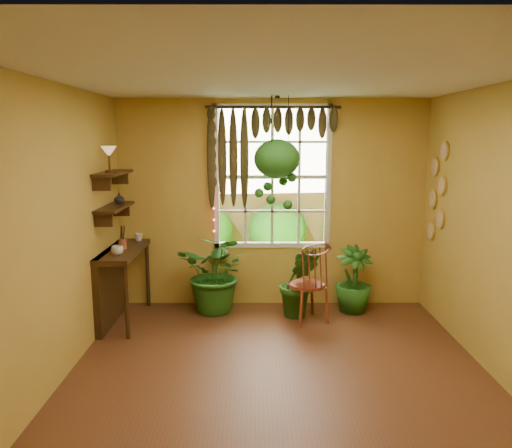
{
  "coord_description": "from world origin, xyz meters",
  "views": [
    {
      "loc": [
        -0.23,
        -4.2,
        2.22
      ],
      "look_at": [
        -0.21,
        1.15,
        1.28
      ],
      "focal_mm": 35.0,
      "sensor_mm": 36.0,
      "label": 1
    }
  ],
  "objects_px": {
    "windsor_chair": "(308,295)",
    "potted_plant_left": "(217,273)",
    "counter_ledge": "(115,277)",
    "hanging_basket": "(277,164)",
    "potted_plant_mid": "(299,282)"
  },
  "relations": [
    {
      "from": "windsor_chair",
      "to": "potted_plant_left",
      "type": "xyz_separation_m",
      "value": [
        -1.12,
        0.34,
        0.19
      ]
    },
    {
      "from": "counter_ledge",
      "to": "hanging_basket",
      "type": "relative_size",
      "value": 0.88
    },
    {
      "from": "counter_ledge",
      "to": "windsor_chair",
      "type": "height_order",
      "value": "windsor_chair"
    },
    {
      "from": "windsor_chair",
      "to": "hanging_basket",
      "type": "relative_size",
      "value": 0.84
    },
    {
      "from": "counter_ledge",
      "to": "potted_plant_left",
      "type": "height_order",
      "value": "potted_plant_left"
    },
    {
      "from": "counter_ledge",
      "to": "potted_plant_mid",
      "type": "height_order",
      "value": "counter_ledge"
    },
    {
      "from": "counter_ledge",
      "to": "potted_plant_left",
      "type": "relative_size",
      "value": 1.16
    },
    {
      "from": "windsor_chair",
      "to": "potted_plant_left",
      "type": "distance_m",
      "value": 1.19
    },
    {
      "from": "counter_ledge",
      "to": "windsor_chair",
      "type": "bearing_deg",
      "value": -0.66
    },
    {
      "from": "windsor_chair",
      "to": "hanging_basket",
      "type": "bearing_deg",
      "value": 118.41
    },
    {
      "from": "potted_plant_left",
      "to": "potted_plant_mid",
      "type": "height_order",
      "value": "potted_plant_left"
    },
    {
      "from": "potted_plant_mid",
      "to": "counter_ledge",
      "type": "bearing_deg",
      "value": -176.36
    },
    {
      "from": "hanging_basket",
      "to": "windsor_chair",
      "type": "bearing_deg",
      "value": -37.83
    },
    {
      "from": "counter_ledge",
      "to": "hanging_basket",
      "type": "distance_m",
      "value": 2.38
    },
    {
      "from": "hanging_basket",
      "to": "potted_plant_mid",
      "type": "bearing_deg",
      "value": -23.97
    }
  ]
}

